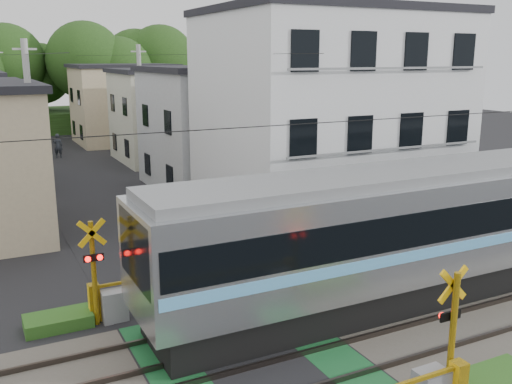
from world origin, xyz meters
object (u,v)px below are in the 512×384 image
crossing_signal_near (436,379)px  apartment_block (328,119)px  pedestrian (58,146)px  crossing_signal_far (110,297)px

crossing_signal_near → apartment_block: (5.91, 13.15, 3.94)m
crossing_signal_near → pedestrian: size_ratio=2.64×
crossing_signal_far → apartment_block: (11.09, 5.84, 3.94)m
apartment_block → pedestrian: apartment_block is taller
crossing_signal_far → crossing_signal_near: bearing=-54.7°
crossing_signal_near → apartment_block: 14.95m
pedestrian → apartment_block: bearing=131.6°
crossing_signal_far → pedestrian: crossing_signal_far is taller
crossing_signal_near → apartment_block: size_ratio=0.46×
apartment_block → crossing_signal_near: bearing=-114.2°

